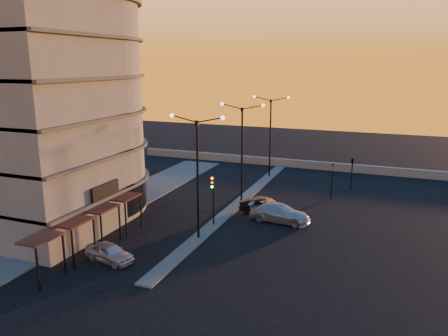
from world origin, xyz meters
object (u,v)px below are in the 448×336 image
traffic_light_main (213,192)px  car_hatchback (109,252)px  car_sedan (265,207)px  car_wagon (280,213)px  streetlamp_mid (242,145)px

traffic_light_main → car_hatchback: (-3.99, -8.60, -2.26)m
car_hatchback → car_sedan: 14.59m
traffic_light_main → car_sedan: size_ratio=0.95×
traffic_light_main → car_sedan: bearing=51.2°
car_wagon → streetlamp_mid: bearing=55.0°
streetlamp_mid → traffic_light_main: size_ratio=2.24×
streetlamp_mid → traffic_light_main: streetlamp_mid is taller
traffic_light_main → streetlamp_mid: bearing=90.0°
traffic_light_main → car_wagon: size_ratio=0.82×
car_hatchback → car_sedan: bearing=-17.9°
traffic_light_main → car_wagon: bearing=32.5°
car_wagon → car_sedan: bearing=62.9°
car_sedan → car_wagon: car_wagon is taller
car_hatchback → car_wagon: 14.64m
car_wagon → traffic_light_main: bearing=127.5°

